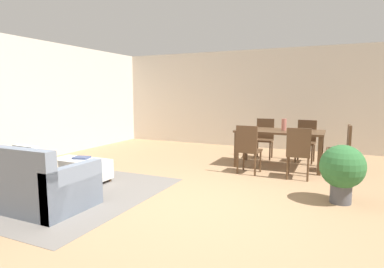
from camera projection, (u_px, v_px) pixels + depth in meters
ground_plane at (194, 205)px, 4.29m from camera, size 10.80×10.80×0.00m
wall_back at (269, 99)px, 8.63m from camera, size 9.00×0.12×2.70m
wall_left at (4, 101)px, 6.42m from camera, size 0.12×11.00×2.70m
area_rug at (57, 191)px, 4.90m from camera, size 3.00×2.80×0.01m
couch at (21, 183)px, 4.28m from camera, size 1.94×0.91×0.86m
ottoman_table at (81, 169)px, 5.41m from camera, size 1.02×0.47×0.39m
dining_table at (279, 135)px, 6.43m from camera, size 1.71×0.89×0.76m
dining_chair_near_left at (248, 147)px, 5.88m from camera, size 0.43×0.43×0.92m
dining_chair_near_right at (298, 150)px, 5.50m from camera, size 0.43×0.43×0.92m
dining_chair_far_left at (264, 136)px, 7.35m from camera, size 0.42×0.42×0.92m
dining_chair_far_right at (306, 138)px, 6.96m from camera, size 0.42×0.42×0.92m
dining_chair_head_east at (343, 146)px, 5.96m from camera, size 0.42×0.42×0.92m
vase_centerpiece at (284, 125)px, 6.41m from camera, size 0.10×0.10×0.24m
book_on_ottoman at (82, 158)px, 5.45m from camera, size 0.30×0.26×0.03m
potted_plant at (342, 169)px, 4.30m from camera, size 0.60×0.60×0.81m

